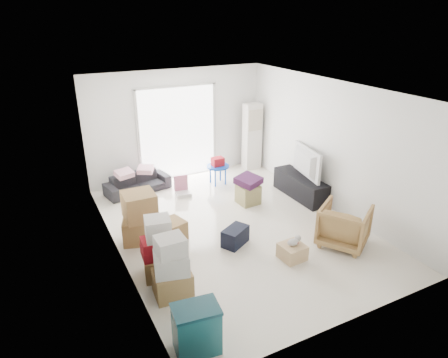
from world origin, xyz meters
name	(u,v)px	position (x,y,z in m)	size (l,w,h in m)	color
room_shell	(235,163)	(0.00, 0.00, 1.35)	(4.98, 6.48, 3.18)	white
sliding_door	(178,129)	(0.00, 2.98, 1.24)	(2.10, 0.04, 2.33)	white
ac_tower	(252,136)	(1.95, 2.65, 0.88)	(0.45, 0.30, 1.75)	silver
tv_console	(300,186)	(2.00, 0.55, 0.25)	(0.45, 1.50, 0.50)	black
television	(301,173)	(2.00, 0.55, 0.58)	(1.16, 0.67, 0.15)	black
sofa	(137,180)	(-1.23, 2.50, 0.29)	(1.50, 0.44, 0.59)	#25252A
pillow_left	(124,169)	(-1.53, 2.45, 0.65)	(0.37, 0.29, 0.12)	#F5B3BF
pillow_right	(145,165)	(-1.02, 2.49, 0.65)	(0.35, 0.28, 0.12)	#F5B3BF
armchair	(344,224)	(1.45, -1.45, 0.42)	(0.82, 0.76, 0.84)	tan
storage_bins	(196,329)	(-1.90, -2.51, 0.33)	(0.62, 0.47, 0.65)	#19585F
box_stack_a	(172,270)	(-1.80, -1.38, 0.44)	(0.58, 0.51, 0.99)	olive
box_stack_b	(160,251)	(-1.80, -0.82, 0.45)	(0.60, 0.60, 1.03)	olive
box_stack_c	(140,218)	(-1.77, 0.34, 0.47)	(0.78, 0.71, 0.96)	olive
loose_box	(172,230)	(-1.25, 0.14, 0.18)	(0.44, 0.44, 0.37)	olive
duffel_bag	(235,236)	(-0.30, -0.56, 0.16)	(0.51, 0.31, 0.33)	black
ottoman	(248,194)	(0.77, 0.80, 0.22)	(0.43, 0.43, 0.43)	#9E935C
blanket	(248,182)	(0.77, 0.80, 0.50)	(0.48, 0.48, 0.14)	#4D1E4C
kids_table	(218,165)	(0.65, 2.07, 0.49)	(0.56, 0.56, 0.68)	#0D41B7
toy_walker	(182,190)	(-0.37, 1.86, 0.13)	(0.38, 0.34, 0.46)	silver
wood_crate	(292,252)	(0.36, -1.41, 0.13)	(0.40, 0.40, 0.27)	#D6AE7B
plush_bunny	(294,241)	(0.39, -1.40, 0.33)	(0.28, 0.16, 0.14)	#B2ADA8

